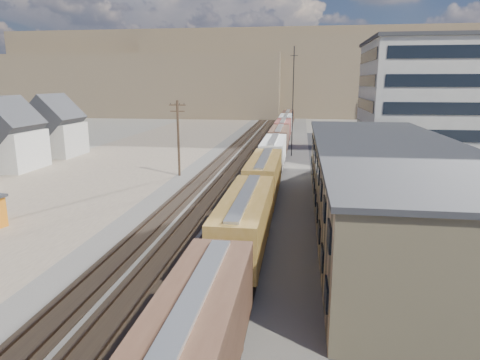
# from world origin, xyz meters

# --- Properties ---
(ballast_bed) EXTENTS (18.00, 200.00, 0.06)m
(ballast_bed) POSITION_xyz_m (0.00, 50.00, 0.03)
(ballast_bed) COLOR #4C4742
(ballast_bed) RESTS_ON ground
(dirt_yard) EXTENTS (24.00, 180.00, 0.03)m
(dirt_yard) POSITION_xyz_m (-20.00, 40.00, 0.01)
(dirt_yard) COLOR #6E5C4B
(dirt_yard) RESTS_ON ground
(asphalt_lot) EXTENTS (26.00, 120.00, 0.04)m
(asphalt_lot) POSITION_xyz_m (22.00, 35.00, 0.02)
(asphalt_lot) COLOR #232326
(asphalt_lot) RESTS_ON ground
(rail_tracks) EXTENTS (11.40, 200.00, 0.24)m
(rail_tracks) POSITION_xyz_m (-0.55, 50.00, 0.11)
(rail_tracks) COLOR black
(rail_tracks) RESTS_ON ground
(freight_train) EXTENTS (3.00, 119.74, 4.46)m
(freight_train) POSITION_xyz_m (3.80, 53.87, 2.79)
(freight_train) COLOR black
(freight_train) RESTS_ON ground
(warehouse) EXTENTS (12.40, 40.40, 7.25)m
(warehouse) POSITION_xyz_m (14.98, 25.00, 3.65)
(warehouse) COLOR tan
(warehouse) RESTS_ON ground
(office_tower) EXTENTS (22.60, 18.60, 18.45)m
(office_tower) POSITION_xyz_m (27.95, 54.95, 9.26)
(office_tower) COLOR #9E998E
(office_tower) RESTS_ON ground
(utility_pole_north) EXTENTS (2.20, 0.32, 10.00)m
(utility_pole_north) POSITION_xyz_m (-8.50, 42.00, 5.30)
(utility_pole_north) COLOR #382619
(utility_pole_north) RESTS_ON ground
(radio_mast) EXTENTS (1.20, 0.16, 18.00)m
(radio_mast) POSITION_xyz_m (6.00, 60.00, 9.12)
(radio_mast) COLOR black
(radio_mast) RESTS_ON ground
(hills_north) EXTENTS (265.00, 80.00, 32.00)m
(hills_north) POSITION_xyz_m (0.17, 167.92, 14.10)
(hills_north) COLOR brown
(hills_north) RESTS_ON ground
(parked_car_blue) EXTENTS (4.38, 5.25, 1.33)m
(parked_car_blue) POSITION_xyz_m (20.54, 45.97, 0.67)
(parked_car_blue) COLOR navy
(parked_car_blue) RESTS_ON ground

